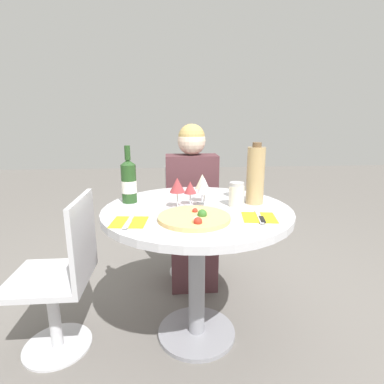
{
  "coord_description": "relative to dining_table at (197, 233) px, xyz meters",
  "views": [
    {
      "loc": [
        -0.14,
        -1.47,
        1.2
      ],
      "look_at": [
        -0.03,
        -0.07,
        0.86
      ],
      "focal_mm": 28.0,
      "sensor_mm": 36.0,
      "label": 1
    }
  ],
  "objects": [
    {
      "name": "ground_plane",
      "position": [
        0.0,
        0.0,
        -0.62
      ],
      "size": [
        12.0,
        12.0,
        0.0
      ],
      "primitive_type": "plane",
      "color": "slate",
      "rests_on": "ground"
    },
    {
      "name": "dining_table",
      "position": [
        0.0,
        0.0,
        0.0
      ],
      "size": [
        0.97,
        0.97,
        0.76
      ],
      "color": "gray",
      "rests_on": "ground_plane"
    },
    {
      "name": "chair_behind_diner",
      "position": [
        0.03,
        0.78,
        -0.21
      ],
      "size": [
        0.39,
        0.39,
        0.83
      ],
      "rotation": [
        0.0,
        0.0,
        3.14
      ],
      "color": "silver",
      "rests_on": "ground_plane"
    },
    {
      "name": "seated_diner",
      "position": [
        0.03,
        0.65,
        -0.08
      ],
      "size": [
        0.38,
        0.42,
        1.17
      ],
      "rotation": [
        0.0,
        0.0,
        3.14
      ],
      "color": "#512D33",
      "rests_on": "ground_plane"
    },
    {
      "name": "chair_empty_side",
      "position": [
        -0.7,
        -0.04,
        -0.21
      ],
      "size": [
        0.39,
        0.39,
        0.83
      ],
      "rotation": [
        0.0,
        0.0,
        1.57
      ],
      "color": "silver",
      "rests_on": "ground_plane"
    },
    {
      "name": "pizza_large",
      "position": [
        -0.03,
        -0.19,
        0.15
      ],
      "size": [
        0.33,
        0.33,
        0.05
      ],
      "color": "#DBB26B",
      "rests_on": "dining_table"
    },
    {
      "name": "wine_bottle",
      "position": [
        -0.36,
        0.13,
        0.26
      ],
      "size": [
        0.08,
        0.08,
        0.31
      ],
      "color": "#23471E",
      "rests_on": "dining_table"
    },
    {
      "name": "tall_carafe",
      "position": [
        0.32,
        0.06,
        0.3
      ],
      "size": [
        0.09,
        0.09,
        0.33
      ],
      "color": "tan",
      "rests_on": "dining_table"
    },
    {
      "name": "sugar_shaker",
      "position": [
        0.21,
        0.01,
        0.2
      ],
      "size": [
        0.08,
        0.08,
        0.13
      ],
      "color": "silver",
      "rests_on": "dining_table"
    },
    {
      "name": "wine_glass_center",
      "position": [
        -0.03,
        0.05,
        0.23
      ],
      "size": [
        0.07,
        0.07,
        0.13
      ],
      "color": "silver",
      "rests_on": "dining_table"
    },
    {
      "name": "wine_glass_back_right",
      "position": [
        0.04,
        0.1,
        0.26
      ],
      "size": [
        0.08,
        0.08,
        0.16
      ],
      "color": "silver",
      "rests_on": "dining_table"
    },
    {
      "name": "wine_glass_front_left",
      "position": [
        -0.1,
        0.01,
        0.26
      ],
      "size": [
        0.08,
        0.08,
        0.16
      ],
      "color": "silver",
      "rests_on": "dining_table"
    },
    {
      "name": "wine_glass_front_right",
      "position": [
        0.04,
        0.01,
        0.25
      ],
      "size": [
        0.07,
        0.07,
        0.15
      ],
      "color": "silver",
      "rests_on": "dining_table"
    },
    {
      "name": "place_setting_left",
      "position": [
        -0.32,
        -0.21,
        0.15
      ],
      "size": [
        0.16,
        0.19,
        0.01
      ],
      "color": "yellow",
      "rests_on": "dining_table"
    },
    {
      "name": "place_setting_right",
      "position": [
        0.27,
        -0.19,
        0.15
      ],
      "size": [
        0.17,
        0.19,
        0.01
      ],
      "color": "yellow",
      "rests_on": "dining_table"
    }
  ]
}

